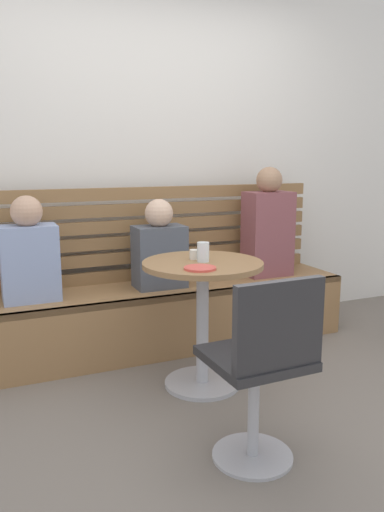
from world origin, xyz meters
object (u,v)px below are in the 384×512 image
at_px(cafe_table, 203,300).
at_px(plate_small, 200,268).
at_px(booth_bench, 160,317).
at_px(person_adult, 268,227).
at_px(person_child_left, 160,249).
at_px(white_chair, 263,365).
at_px(person_child_middle, 29,255).
at_px(cup_water_clear, 203,252).
at_px(cup_espresso_small, 194,254).

relative_size(cafe_table, plate_small, 4.35).
bearing_deg(booth_bench, person_adult, 0.27).
xyz_separation_m(booth_bench, person_child_left, (0.00, -0.01, 0.48)).
distance_m(booth_bench, white_chair, 1.50).
bearing_deg(person_child_middle, person_adult, 0.10).
relative_size(person_adult, cup_water_clear, 7.31).
xyz_separation_m(booth_bench, person_adult, (0.86, 0.00, 0.58)).
xyz_separation_m(white_chair, cup_water_clear, (0.10, 0.81, 0.33)).
bearing_deg(cafe_table, cup_espresso_small, 100.97).
distance_m(person_child_left, person_child_middle, 0.85).
relative_size(cafe_table, white_chair, 0.87).
height_order(person_adult, cup_espresso_small, person_adult).
relative_size(white_chair, person_child_middle, 1.31).
distance_m(cafe_table, cup_water_clear, 0.28).
bearing_deg(plate_small, white_chair, -90.19).
relative_size(person_adult, plate_small, 4.73).
height_order(person_adult, plate_small, person_adult).
relative_size(person_child_middle, cup_water_clear, 5.90).
distance_m(cup_espresso_small, plate_small, 0.26).
bearing_deg(plate_small, cup_espresso_small, 72.61).
distance_m(white_chair, person_child_left, 1.49).
bearing_deg(person_adult, booth_bench, -179.73).
distance_m(white_chair, person_child_middle, 1.69).
height_order(booth_bench, cup_water_clear, cup_water_clear).
bearing_deg(cup_espresso_small, person_child_middle, 145.38).
height_order(booth_bench, cafe_table, cafe_table).
distance_m(booth_bench, cup_espresso_small, 0.80).
distance_m(booth_bench, plate_small, 0.99).
bearing_deg(white_chair, booth_bench, 87.10).
height_order(person_adult, person_child_middle, person_adult).
distance_m(person_child_middle, cup_water_clear, 1.09).
height_order(cafe_table, plate_small, plate_small).
relative_size(person_child_middle, cup_espresso_small, 11.59).
bearing_deg(white_chair, cafe_table, 83.24).
bearing_deg(person_child_left, booth_bench, 111.15).
height_order(person_adult, cup_water_clear, person_adult).
xyz_separation_m(cup_water_clear, plate_small, (-0.10, -0.17, -0.05)).
xyz_separation_m(booth_bench, cafe_table, (0.02, -0.66, 0.30)).
bearing_deg(cafe_table, plate_small, -118.78).
relative_size(person_child_left, person_child_middle, 0.93).
relative_size(booth_bench, cup_espresso_small, 48.21).
bearing_deg(cup_espresso_small, cafe_table, -79.03).
height_order(white_chair, plate_small, white_chair).
relative_size(booth_bench, person_child_left, 4.49).
relative_size(person_adult, cup_espresso_small, 14.36).
bearing_deg(cup_espresso_small, person_adult, 34.50).
relative_size(cafe_table, person_child_middle, 1.14).
bearing_deg(cup_water_clear, person_child_left, 91.66).
bearing_deg(person_child_middle, booth_bench, -0.08).
bearing_deg(cafe_table, person_child_middle, 142.38).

